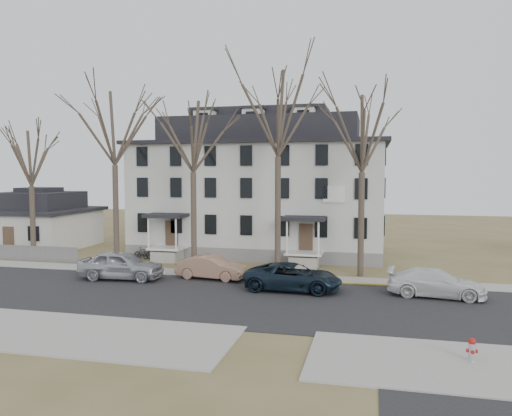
% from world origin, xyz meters
% --- Properties ---
extents(ground, '(120.00, 120.00, 0.00)m').
position_xyz_m(ground, '(0.00, 0.00, 0.00)').
color(ground, olive).
rests_on(ground, ground).
extents(main_road, '(120.00, 10.00, 0.04)m').
position_xyz_m(main_road, '(0.00, 2.00, 0.00)').
color(main_road, '#27272A').
rests_on(main_road, ground).
extents(far_sidewalk, '(120.00, 2.00, 0.08)m').
position_xyz_m(far_sidewalk, '(0.00, 8.00, 0.00)').
color(far_sidewalk, '#A09F97').
rests_on(far_sidewalk, ground).
extents(near_sidewalk_left, '(20.00, 5.00, 0.08)m').
position_xyz_m(near_sidewalk_left, '(-8.00, -5.00, 0.00)').
color(near_sidewalk_left, '#A09F97').
rests_on(near_sidewalk_left, ground).
extents(yellow_curb, '(14.00, 0.25, 0.06)m').
position_xyz_m(yellow_curb, '(5.00, 7.10, 0.00)').
color(yellow_curb, gold).
rests_on(yellow_curb, ground).
extents(boarding_house, '(20.80, 12.36, 12.05)m').
position_xyz_m(boarding_house, '(-2.00, 17.95, 5.38)').
color(boarding_house, slate).
rests_on(boarding_house, ground).
extents(small_house, '(8.70, 8.70, 5.00)m').
position_xyz_m(small_house, '(-22.00, 16.00, 2.25)').
color(small_house, beige).
rests_on(small_house, ground).
extents(tree_far_left, '(8.40, 8.40, 13.72)m').
position_xyz_m(tree_far_left, '(-11.00, 9.80, 10.34)').
color(tree_far_left, '#473B31').
rests_on(tree_far_left, ground).
extents(tree_mid_left, '(7.80, 7.80, 12.74)m').
position_xyz_m(tree_mid_left, '(-5.00, 9.80, 9.60)').
color(tree_mid_left, '#473B31').
rests_on(tree_mid_left, ground).
extents(tree_center, '(9.00, 9.00, 14.70)m').
position_xyz_m(tree_center, '(1.00, 9.80, 11.08)').
color(tree_center, '#473B31').
rests_on(tree_center, ground).
extents(tree_mid_right, '(7.80, 7.80, 12.74)m').
position_xyz_m(tree_mid_right, '(6.50, 9.80, 9.60)').
color(tree_mid_right, '#473B31').
rests_on(tree_mid_right, ground).
extents(tree_bungalow, '(6.60, 6.60, 10.78)m').
position_xyz_m(tree_bungalow, '(-18.00, 9.80, 8.12)').
color(tree_bungalow, '#473B31').
rests_on(tree_bungalow, ground).
extents(car_silver, '(5.44, 2.51, 1.80)m').
position_xyz_m(car_silver, '(-8.14, 5.16, 0.90)').
color(car_silver, '#ACAFB7').
rests_on(car_silver, ground).
extents(car_tan, '(4.62, 2.07, 1.47)m').
position_xyz_m(car_tan, '(-2.64, 6.57, 0.74)').
color(car_tan, '#9C745C').
rests_on(car_tan, ground).
extents(car_navy, '(5.58, 2.67, 1.53)m').
position_xyz_m(car_navy, '(2.86, 4.73, 0.77)').
color(car_navy, black).
rests_on(car_navy, ground).
extents(car_white, '(5.26, 2.52, 1.48)m').
position_xyz_m(car_white, '(10.63, 5.07, 0.74)').
color(car_white, white).
rests_on(car_white, ground).
extents(bicycle_left, '(1.62, 1.12, 0.81)m').
position_xyz_m(bicycle_left, '(-10.34, 12.44, 0.40)').
color(bicycle_left, black).
rests_on(bicycle_left, ground).
extents(bicycle_right, '(1.60, 0.97, 0.93)m').
position_xyz_m(bicycle_right, '(-10.03, 12.17, 0.46)').
color(bicycle_right, black).
rests_on(bicycle_right, ground).
extents(fire_hydrant, '(0.38, 0.36, 0.92)m').
position_xyz_m(fire_hydrant, '(10.73, -4.54, 0.46)').
color(fire_hydrant, '#B7B7BA').
rests_on(fire_hydrant, ground).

